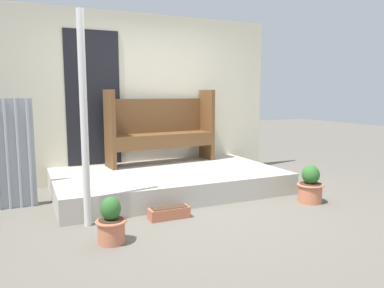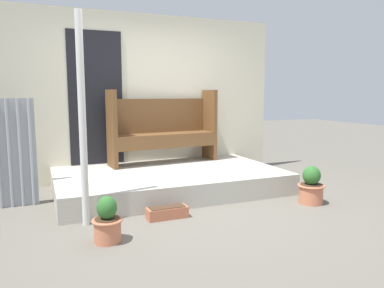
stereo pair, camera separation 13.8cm
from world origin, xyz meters
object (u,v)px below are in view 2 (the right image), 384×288
at_px(support_post, 82,121).
at_px(bench, 163,126).
at_px(flower_pot_left, 107,222).
at_px(flower_pot_middle, 311,187).
at_px(planter_box_rect, 167,212).

bearing_deg(support_post, bench, 49.41).
bearing_deg(flower_pot_left, flower_pot_middle, 5.81).
bearing_deg(flower_pot_middle, flower_pot_left, -174.19).
relative_size(flower_pot_middle, planter_box_rect, 1.05).
bearing_deg(planter_box_rect, flower_pot_middle, -4.93).
distance_m(flower_pot_left, planter_box_rect, 0.85).
height_order(bench, flower_pot_left, bench).
xyz_separation_m(bench, planter_box_rect, (-0.54, -1.76, -0.79)).
bearing_deg(flower_pot_left, bench, 59.88).
xyz_separation_m(flower_pot_left, planter_box_rect, (0.73, 0.42, -0.13)).
xyz_separation_m(support_post, planter_box_rect, (0.85, -0.14, -1.03)).
distance_m(support_post, bench, 2.15).
distance_m(bench, flower_pot_left, 2.61).
xyz_separation_m(support_post, flower_pot_left, (0.13, -0.56, -0.90)).
bearing_deg(flower_pot_left, support_post, 102.67).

